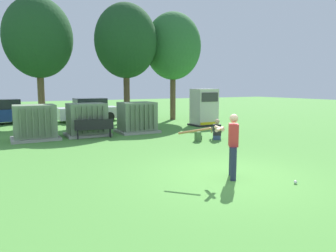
# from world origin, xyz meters

# --- Properties ---
(ground_plane) EXTENTS (96.00, 96.00, 0.00)m
(ground_plane) POSITION_xyz_m (0.00, 0.00, 0.00)
(ground_plane) COLOR #51933D
(transformer_west) EXTENTS (2.10, 1.70, 1.62)m
(transformer_west) POSITION_xyz_m (-4.11, 8.87, 0.79)
(transformer_west) COLOR #9E9B93
(transformer_west) RESTS_ON ground
(transformer_mid_west) EXTENTS (2.10, 1.70, 1.62)m
(transformer_mid_west) POSITION_xyz_m (-1.69, 8.95, 0.79)
(transformer_mid_west) COLOR #9E9B93
(transformer_mid_west) RESTS_ON ground
(transformer_mid_east) EXTENTS (2.10, 1.70, 1.62)m
(transformer_mid_east) POSITION_xyz_m (0.95, 8.77, 0.79)
(transformer_mid_east) COLOR #9E9B93
(transformer_mid_east) RESTS_ON ground
(generator_enclosure) EXTENTS (1.60, 1.40, 2.30)m
(generator_enclosure) POSITION_xyz_m (5.79, 9.49, 1.14)
(generator_enclosure) COLOR #262626
(generator_enclosure) RESTS_ON ground
(park_bench) EXTENTS (1.84, 0.67, 0.92)m
(park_bench) POSITION_xyz_m (-1.60, 7.92, 0.54)
(park_bench) COLOR black
(park_bench) RESTS_ON ground
(batter) EXTENTS (1.45, 1.15, 1.74)m
(batter) POSITION_xyz_m (-0.03, -0.15, 0.98)
(batter) COLOR #282D4C
(batter) RESTS_ON ground
(sports_ball) EXTENTS (0.09, 0.09, 0.09)m
(sports_ball) POSITION_xyz_m (1.09, -1.36, 0.04)
(sports_ball) COLOR white
(sports_ball) RESTS_ON ground
(seated_spectator) EXTENTS (0.68, 0.78, 0.96)m
(seated_spectator) POSITION_xyz_m (3.39, 4.97, 0.38)
(seated_spectator) COLOR #384C75
(seated_spectator) RESTS_ON ground
(backpack) EXTENTS (0.30, 0.35, 0.44)m
(backpack) POSITION_xyz_m (2.32, 4.94, 0.21)
(backpack) COLOR #4C723F
(backpack) RESTS_ON ground
(tree_center_left) EXTENTS (4.10, 4.10, 7.84)m
(tree_center_left) POSITION_xyz_m (-3.21, 14.28, 5.38)
(tree_center_left) COLOR brown
(tree_center_left) RESTS_ON ground
(tree_center_right) EXTENTS (4.15, 4.15, 7.92)m
(tree_center_right) POSITION_xyz_m (2.14, 13.45, 5.44)
(tree_center_right) COLOR brown
(tree_center_right) RESTS_ON ground
(tree_right) EXTENTS (4.05, 4.05, 7.74)m
(tree_right) POSITION_xyz_m (5.77, 13.51, 5.31)
(tree_right) COLOR brown
(tree_right) RESTS_ON ground
(parked_car_leftmost) EXTENTS (4.41, 2.38, 1.62)m
(parked_car_leftmost) POSITION_xyz_m (-5.58, 16.47, 0.75)
(parked_car_leftmost) COLOR navy
(parked_car_leftmost) RESTS_ON ground
(parked_car_left_of_center) EXTENTS (4.25, 2.01, 1.62)m
(parked_car_left_of_center) POSITION_xyz_m (0.01, 15.51, 0.75)
(parked_car_left_of_center) COLOR silver
(parked_car_left_of_center) RESTS_ON ground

